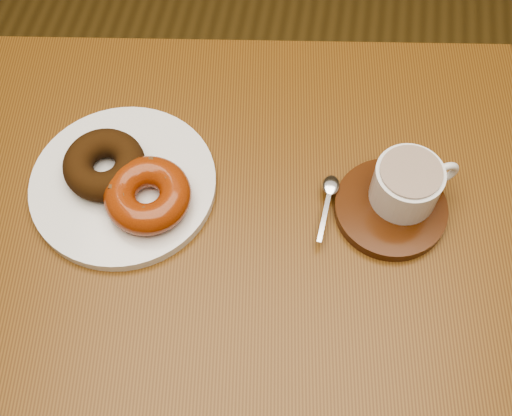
# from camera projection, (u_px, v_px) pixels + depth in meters

# --- Properties ---
(ground) EXTENTS (6.00, 6.00, 0.00)m
(ground) POSITION_uv_depth(u_px,v_px,m) (295.00, 291.00, 1.59)
(ground) COLOR #4F3B19
(ground) RESTS_ON ground
(cafe_table) EXTENTS (0.88, 0.71, 0.76)m
(cafe_table) POSITION_uv_depth(u_px,v_px,m) (243.00, 252.00, 0.94)
(cafe_table) COLOR brown
(cafe_table) RESTS_ON ground
(donut_plate) EXTENTS (0.27, 0.27, 0.01)m
(donut_plate) POSITION_uv_depth(u_px,v_px,m) (123.00, 184.00, 0.85)
(donut_plate) COLOR silver
(donut_plate) RESTS_ON cafe_table
(donut_cinnamon) EXTENTS (0.11, 0.11, 0.04)m
(donut_cinnamon) POSITION_uv_depth(u_px,v_px,m) (104.00, 165.00, 0.83)
(donut_cinnamon) COLOR black
(donut_cinnamon) RESTS_ON donut_plate
(donut_caramel) EXTENTS (0.14, 0.14, 0.04)m
(donut_caramel) POSITION_uv_depth(u_px,v_px,m) (148.00, 195.00, 0.81)
(donut_caramel) COLOR maroon
(donut_caramel) RESTS_ON donut_plate
(saucer) EXTENTS (0.19, 0.19, 0.02)m
(saucer) POSITION_uv_depth(u_px,v_px,m) (390.00, 208.00, 0.83)
(saucer) COLOR #391907
(saucer) RESTS_ON cafe_table
(coffee_cup) EXTENTS (0.11, 0.09, 0.06)m
(coffee_cup) POSITION_uv_depth(u_px,v_px,m) (408.00, 184.00, 0.80)
(coffee_cup) COLOR silver
(coffee_cup) RESTS_ON saucer
(teaspoon) EXTENTS (0.02, 0.10, 0.01)m
(teaspoon) POSITION_uv_depth(u_px,v_px,m) (330.00, 191.00, 0.83)
(teaspoon) COLOR silver
(teaspoon) RESTS_ON saucer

